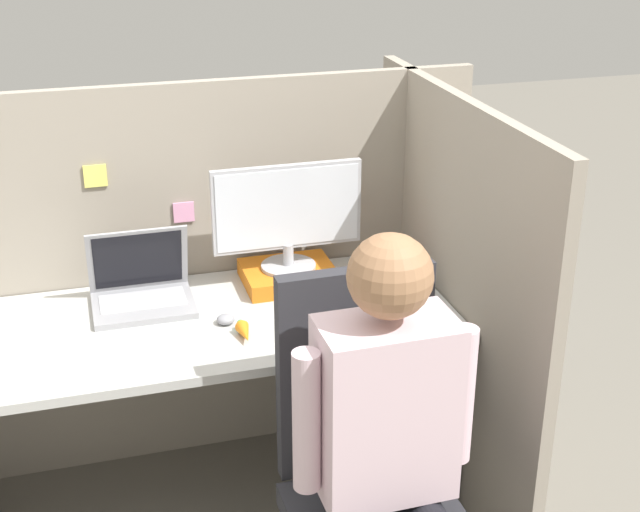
% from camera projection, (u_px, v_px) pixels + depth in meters
% --- Properties ---
extents(cubicle_panel_back, '(2.19, 0.05, 1.39)m').
position_uv_depth(cubicle_panel_back, '(172.00, 280.00, 3.12)').
color(cubicle_panel_back, gray).
rests_on(cubicle_panel_back, ground).
extents(cubicle_panel_right, '(0.04, 1.32, 1.39)m').
position_uv_depth(cubicle_panel_right, '(451.00, 303.00, 2.96)').
color(cubicle_panel_right, gray).
rests_on(cubicle_panel_right, ground).
extents(desk, '(1.69, 0.69, 0.72)m').
position_uv_depth(desk, '(190.00, 366.00, 2.86)').
color(desk, '#B7B7B2').
rests_on(desk, ground).
extents(paper_box, '(0.31, 0.26, 0.06)m').
position_uv_depth(paper_box, '(289.00, 275.00, 3.04)').
color(paper_box, orange).
rests_on(paper_box, desk).
extents(monitor, '(0.51, 0.19, 0.36)m').
position_uv_depth(monitor, '(287.00, 214.00, 2.96)').
color(monitor, '#B2B2B7').
rests_on(monitor, paper_box).
extents(laptop, '(0.32, 0.25, 0.25)m').
position_uv_depth(laptop, '(142.00, 291.00, 2.88)').
color(laptop, '#99999E').
rests_on(laptop, desk).
extents(mouse, '(0.06, 0.05, 0.03)m').
position_uv_depth(mouse, '(226.00, 319.00, 2.77)').
color(mouse, gray).
rests_on(mouse, desk).
extents(stapler, '(0.04, 0.16, 0.04)m').
position_uv_depth(stapler, '(413.00, 284.00, 2.99)').
color(stapler, black).
rests_on(stapler, desk).
extents(carrot_toy, '(0.04, 0.12, 0.04)m').
position_uv_depth(carrot_toy, '(245.00, 333.00, 2.68)').
color(carrot_toy, orange).
rests_on(carrot_toy, desk).
extents(office_chair, '(0.52, 0.56, 1.06)m').
position_uv_depth(office_chair, '(369.00, 470.00, 2.42)').
color(office_chair, '#2D2D33').
rests_on(office_chair, ground).
extents(person, '(0.48, 0.44, 1.26)m').
position_uv_depth(person, '(392.00, 442.00, 2.19)').
color(person, black).
rests_on(person, ground).
extents(coffee_mug, '(0.09, 0.09, 0.08)m').
position_uv_depth(coffee_mug, '(394.00, 263.00, 3.10)').
color(coffee_mug, '#A3332D').
rests_on(coffee_mug, desk).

